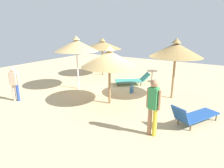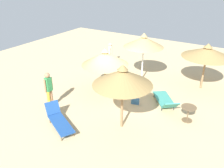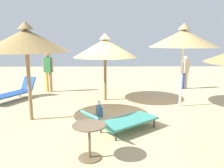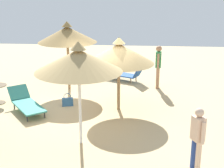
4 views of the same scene
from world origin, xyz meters
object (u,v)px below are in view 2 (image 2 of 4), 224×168
(parasol_umbrella_far_right, at_px, (144,42))
(lounge_chair_front, at_px, (165,100))
(handbag, at_px, (135,101))
(parasol_umbrella_edge, at_px, (123,77))
(parasol_umbrella_near_right, at_px, (207,52))
(side_table_round, at_px, (188,111))
(person_standing_near_left, at_px, (110,53))
(person_standing_center, at_px, (49,88))
(lounge_chair_back, at_px, (59,120))
(parasol_umbrella_far_left, at_px, (105,58))

(parasol_umbrella_far_right, xyz_separation_m, lounge_chair_front, (-2.18, -2.28, -2.03))
(handbag, bearing_deg, parasol_umbrella_far_right, 19.19)
(parasol_umbrella_edge, distance_m, parasol_umbrella_far_right, 4.90)
(parasol_umbrella_near_right, distance_m, parasol_umbrella_edge, 5.79)
(lounge_chair_front, distance_m, side_table_round, 1.43)
(handbag, bearing_deg, person_standing_near_left, 44.97)
(handbag, bearing_deg, person_standing_center, 125.74)
(parasol_umbrella_near_right, height_order, parasol_umbrella_far_right, parasol_umbrella_far_right)
(parasol_umbrella_far_right, relative_size, lounge_chair_back, 1.42)
(parasol_umbrella_far_left, relative_size, parasol_umbrella_near_right, 0.98)
(parasol_umbrella_far_left, height_order, parasol_umbrella_edge, parasol_umbrella_edge)
(parasol_umbrella_edge, distance_m, lounge_chair_back, 3.25)
(parasol_umbrella_near_right, bearing_deg, lounge_chair_back, 148.28)
(person_standing_center, bearing_deg, parasol_umbrella_near_right, -43.88)
(parasol_umbrella_far_left, distance_m, handbag, 2.58)
(person_standing_near_left, bearing_deg, person_standing_center, -174.76)
(parasol_umbrella_near_right, distance_m, handbag, 4.61)
(person_standing_center, bearing_deg, lounge_chair_back, -123.81)
(person_standing_near_left, relative_size, side_table_round, 2.26)
(lounge_chair_front, xyz_separation_m, person_standing_near_left, (3.29, 5.19, 0.58))
(parasol_umbrella_edge, bearing_deg, parasol_umbrella_near_right, -20.09)
(person_standing_near_left, height_order, handbag, person_standing_near_left)
(person_standing_center, bearing_deg, person_standing_near_left, 5.24)
(parasol_umbrella_far_left, xyz_separation_m, side_table_round, (-0.23, -4.40, -1.51))
(parasol_umbrella_edge, xyz_separation_m, side_table_round, (1.87, -2.22, -1.78))
(person_standing_center, bearing_deg, handbag, -54.26)
(parasol_umbrella_near_right, distance_m, lounge_chair_front, 3.55)
(parasol_umbrella_near_right, bearing_deg, person_standing_center, 136.12)
(parasol_umbrella_far_left, relative_size, lounge_chair_front, 1.26)
(parasol_umbrella_near_right, bearing_deg, lounge_chair_front, 160.57)
(parasol_umbrella_far_right, bearing_deg, parasol_umbrella_edge, -164.53)
(handbag, bearing_deg, parasol_umbrella_far_left, 85.27)
(person_standing_near_left, bearing_deg, handbag, -135.03)
(parasol_umbrella_edge, height_order, person_standing_near_left, parasol_umbrella_edge)
(parasol_umbrella_far_right, xyz_separation_m, person_standing_center, (-5.15, 2.34, -1.30))
(parasol_umbrella_far_left, bearing_deg, lounge_chair_back, 179.25)
(parasol_umbrella_edge, bearing_deg, handbag, 9.95)
(side_table_round, bearing_deg, parasol_umbrella_edge, 130.13)
(lounge_chair_front, bearing_deg, person_standing_near_left, 57.62)
(lounge_chair_back, distance_m, handbag, 3.83)
(parasol_umbrella_near_right, height_order, side_table_round, parasol_umbrella_near_right)
(side_table_round, bearing_deg, parasol_umbrella_far_left, 86.99)
(handbag, bearing_deg, parasol_umbrella_near_right, -33.80)
(parasol_umbrella_edge, distance_m, lounge_chair_front, 3.35)
(person_standing_near_left, height_order, person_standing_center, person_standing_center)
(parasol_umbrella_near_right, height_order, person_standing_near_left, parasol_umbrella_near_right)
(parasol_umbrella_far_left, height_order, handbag, parasol_umbrella_far_left)
(person_standing_center, relative_size, side_table_round, 2.59)
(parasol_umbrella_near_right, relative_size, lounge_chair_back, 1.30)
(parasol_umbrella_far_left, bearing_deg, person_standing_near_left, 28.72)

